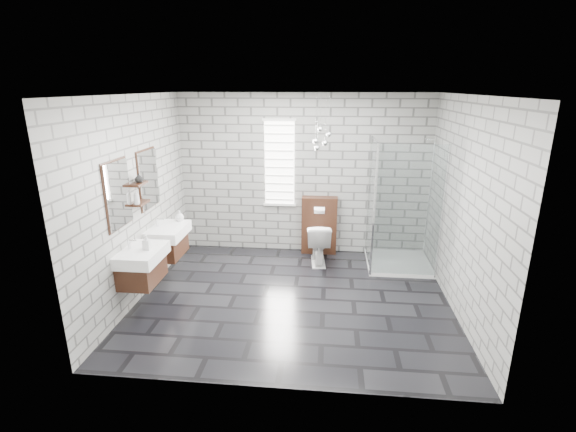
% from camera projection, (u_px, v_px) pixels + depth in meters
% --- Properties ---
extents(floor, '(4.20, 3.60, 0.02)m').
position_uv_depth(floor, '(293.00, 299.00, 5.75)').
color(floor, black).
rests_on(floor, ground).
extents(ceiling, '(4.20, 3.60, 0.02)m').
position_uv_depth(ceiling, '(294.00, 94.00, 4.94)').
color(ceiling, white).
rests_on(ceiling, wall_back).
extents(wall_back, '(4.20, 0.02, 2.70)m').
position_uv_depth(wall_back, '(303.00, 175.00, 7.06)').
color(wall_back, '#969691').
rests_on(wall_back, floor).
extents(wall_front, '(4.20, 0.02, 2.70)m').
position_uv_depth(wall_front, '(276.00, 260.00, 3.63)').
color(wall_front, '#969691').
rests_on(wall_front, floor).
extents(wall_left, '(0.02, 3.60, 2.70)m').
position_uv_depth(wall_left, '(136.00, 200.00, 5.55)').
color(wall_left, '#969691').
rests_on(wall_left, floor).
extents(wall_right, '(0.02, 3.60, 2.70)m').
position_uv_depth(wall_right, '(464.00, 209.00, 5.14)').
color(wall_right, '#969691').
rests_on(wall_right, floor).
extents(vanity_left, '(0.47, 0.70, 1.57)m').
position_uv_depth(vanity_left, '(139.00, 256.00, 5.23)').
color(vanity_left, '#3A1E12').
rests_on(vanity_left, wall_left).
extents(vanity_right, '(0.47, 0.70, 1.57)m').
position_uv_depth(vanity_right, '(166.00, 233.00, 6.06)').
color(vanity_right, '#3A1E12').
rests_on(vanity_right, wall_left).
extents(shelf_lower, '(0.14, 0.30, 0.03)m').
position_uv_depth(shelf_lower, '(141.00, 203.00, 5.50)').
color(shelf_lower, '#3A1E12').
rests_on(shelf_lower, wall_left).
extents(shelf_upper, '(0.14, 0.30, 0.03)m').
position_uv_depth(shelf_upper, '(138.00, 184.00, 5.42)').
color(shelf_upper, '#3A1E12').
rests_on(shelf_upper, wall_left).
extents(window, '(0.56, 0.05, 1.48)m').
position_uv_depth(window, '(279.00, 163.00, 7.01)').
color(window, white).
rests_on(window, wall_back).
extents(cistern_panel, '(0.60, 0.20, 1.00)m').
position_uv_depth(cistern_panel, '(319.00, 225.00, 7.19)').
color(cistern_panel, '#3A1E12').
rests_on(cistern_panel, floor).
extents(flush_plate, '(0.18, 0.01, 0.12)m').
position_uv_depth(flush_plate, '(319.00, 210.00, 7.00)').
color(flush_plate, silver).
rests_on(flush_plate, cistern_panel).
extents(shower_enclosure, '(1.00, 1.00, 2.03)m').
position_uv_depth(shower_enclosure, '(395.00, 238.00, 6.58)').
color(shower_enclosure, white).
rests_on(shower_enclosure, floor).
extents(pendant_cluster, '(0.28, 0.29, 0.87)m').
position_uv_depth(pendant_cluster, '(321.00, 138.00, 6.42)').
color(pendant_cluster, silver).
rests_on(pendant_cluster, ceiling).
extents(toilet, '(0.44, 0.70, 0.69)m').
position_uv_depth(toilet, '(318.00, 243.00, 6.82)').
color(toilet, white).
rests_on(toilet, floor).
extents(soap_bottle_a, '(0.09, 0.09, 0.19)m').
position_uv_depth(soap_bottle_a, '(147.00, 242.00, 5.16)').
color(soap_bottle_a, '#B2B2B2').
rests_on(soap_bottle_a, vanity_left).
extents(soap_bottle_b, '(0.16, 0.16, 0.16)m').
position_uv_depth(soap_bottle_b, '(179.00, 216.00, 6.27)').
color(soap_bottle_b, '#B2B2B2').
rests_on(soap_bottle_b, vanity_right).
extents(soap_bottle_c, '(0.07, 0.07, 0.19)m').
position_uv_depth(soap_bottle_c, '(136.00, 197.00, 5.35)').
color(soap_bottle_c, '#B2B2B2').
rests_on(soap_bottle_c, shelf_lower).
extents(vase, '(0.14, 0.14, 0.12)m').
position_uv_depth(vase, '(139.00, 178.00, 5.41)').
color(vase, '#B2B2B2').
rests_on(vase, shelf_upper).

